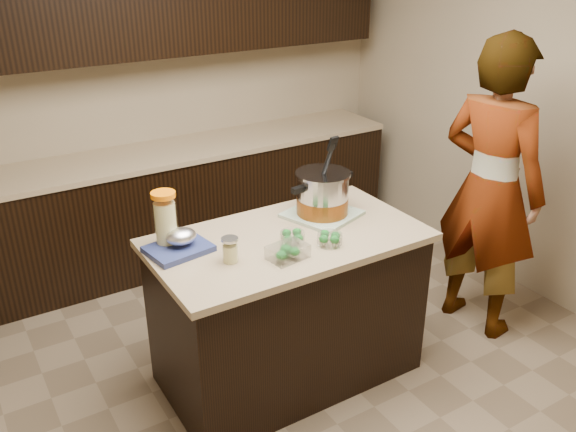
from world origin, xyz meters
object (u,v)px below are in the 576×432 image
Objects in this scene: person at (490,189)px; island at (288,308)px; stock_pot at (323,196)px; lemonade_pitcher at (166,222)px.

island is at bearing 72.79° from person.
island is 0.77× the size of person.
stock_pot is at bearing 22.15° from island.
person is (1.93, -0.40, -0.09)m from lemonade_pitcher.
person is at bearing -23.58° from stock_pot.
island is at bearing -165.17° from stock_pot.
island is 4.88× the size of lemonade_pitcher.
lemonade_pitcher is at bearing 68.65° from person.
lemonade_pitcher is 1.97m from person.
island is 0.86m from lemonade_pitcher.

